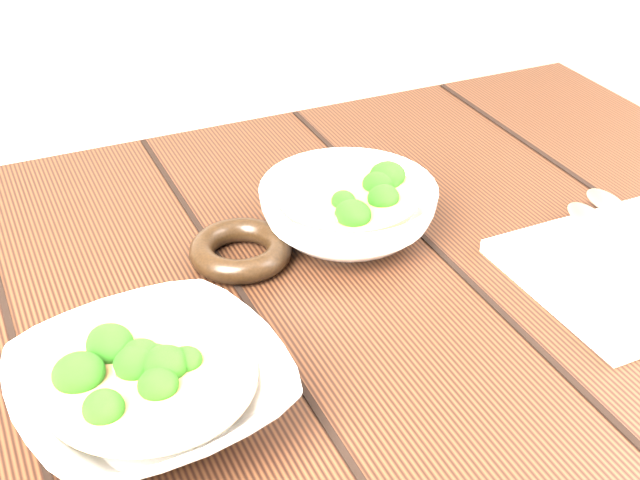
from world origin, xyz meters
TOP-DOWN VIEW (x-y plane):
  - table at (0.00, 0.00)m, footprint 1.20×0.80m
  - soup_bowl_front at (-0.14, -0.07)m, footprint 0.23×0.23m
  - soup_bowl_back at (0.11, 0.10)m, footprint 0.23×0.23m
  - trivet at (-0.00, 0.10)m, footprint 0.10×0.10m
  - spoon_left at (0.33, -0.03)m, footprint 0.05×0.20m
  - spoon_right at (0.37, -0.01)m, footprint 0.04×0.20m

SIDE VIEW (x-z plane):
  - table at x=0.00m, z-range 0.26..1.01m
  - trivet at x=0.00m, z-range 0.75..0.77m
  - spoon_left at x=0.33m, z-range 0.76..0.77m
  - spoon_right at x=0.37m, z-range 0.76..0.77m
  - soup_bowl_front at x=-0.14m, z-range 0.75..0.81m
  - soup_bowl_back at x=0.11m, z-range 0.75..0.81m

